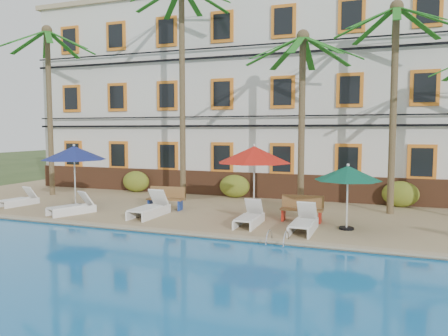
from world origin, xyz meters
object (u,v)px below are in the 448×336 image
at_px(palm_c, 302,94).
at_px(bench_right, 302,208).
at_px(lounger_c, 150,208).
at_px(lounger_d, 249,217).
at_px(lounger_b, 72,207).
at_px(palm_a, 49,87).
at_px(palm_d, 394,78).
at_px(bench_left, 166,198).
at_px(umbrella_green, 348,174).
at_px(pool_ladder, 277,243).
at_px(umbrella_red, 254,155).
at_px(lounger_e, 304,223).
at_px(palm_b, 182,63).
at_px(umbrella_blue, 74,153).
at_px(lounger_a, 19,200).

relative_size(palm_c, bench_right, 4.70).
xyz_separation_m(lounger_c, lounger_d, (3.98, -0.15, -0.04)).
bearing_deg(lounger_b, palm_c, 23.71).
xyz_separation_m(palm_a, palm_d, (15.93, 0.64, -0.13)).
bearing_deg(bench_left, palm_d, 14.59).
bearing_deg(lounger_c, umbrella_green, 2.89).
bearing_deg(pool_ladder, lounger_d, 126.42).
height_order(umbrella_red, lounger_e, umbrella_red).
bearing_deg(palm_d, umbrella_green, -111.62).
relative_size(palm_a, palm_b, 0.84).
height_order(umbrella_blue, pool_ladder, umbrella_blue).
distance_m(lounger_c, lounger_e, 5.91).
bearing_deg(lounger_e, lounger_d, 171.09).
bearing_deg(lounger_a, lounger_c, -1.08).
relative_size(lounger_a, bench_left, 1.12).
xyz_separation_m(lounger_a, lounger_e, (12.39, -0.57, 0.04)).
bearing_deg(umbrella_green, pool_ladder, -124.66).
relative_size(palm_a, lounger_e, 4.38).
bearing_deg(palm_b, lounger_a, -148.44).
bearing_deg(umbrella_green, palm_c, 127.58).
relative_size(palm_d, lounger_e, 4.26).
bearing_deg(palm_a, palm_d, 2.29).
bearing_deg(umbrella_blue, lounger_a, -165.60).
height_order(palm_a, palm_b, palm_b).
height_order(bench_right, pool_ladder, bench_right).
height_order(umbrella_red, umbrella_green, umbrella_red).
bearing_deg(palm_c, umbrella_blue, -166.44).
relative_size(bench_left, bench_right, 1.02).
relative_size(palm_a, lounger_c, 4.04).
distance_m(palm_c, lounger_a, 12.78).
height_order(palm_d, umbrella_green, palm_d).
relative_size(palm_b, lounger_a, 5.78).
bearing_deg(bench_right, palm_b, 155.70).
distance_m(palm_b, lounger_e, 9.72).
relative_size(palm_d, umbrella_blue, 3.05).
distance_m(palm_b, lounger_c, 7.10).
distance_m(umbrella_red, bench_left, 4.42).
distance_m(palm_b, lounger_b, 7.91).
bearing_deg(bench_left, palm_b, 98.16).
distance_m(umbrella_red, lounger_c, 4.43).
bearing_deg(umbrella_red, umbrella_green, -9.50).
bearing_deg(palm_a, lounger_a, -73.14).
bearing_deg(bench_left, lounger_e, -18.15).
height_order(palm_d, lounger_e, palm_d).
relative_size(palm_b, umbrella_green, 4.60).
relative_size(palm_d, umbrella_red, 2.95).
bearing_deg(bench_left, umbrella_red, -8.71).
bearing_deg(lounger_a, palm_d, 13.66).
height_order(lounger_d, pool_ladder, lounger_d).
bearing_deg(palm_d, palm_b, 179.60).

